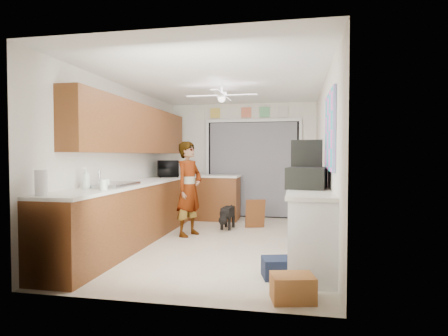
{
  "coord_description": "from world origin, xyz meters",
  "views": [
    {
      "loc": [
        1.18,
        -5.72,
        1.37
      ],
      "look_at": [
        0.0,
        0.4,
        1.15
      ],
      "focal_mm": 30.0,
      "sensor_mm": 36.0,
      "label": 1
    }
  ],
  "objects_px": {
    "paper_towel_roll": "(41,183)",
    "suitcase": "(307,178)",
    "dog": "(228,216)",
    "cup": "(102,185)",
    "microwave": "(168,169)",
    "soap_bottle": "(86,178)",
    "cardboard_box": "(293,288)",
    "navy_crate": "(279,268)",
    "man": "(189,189)"
  },
  "relations": [
    {
      "from": "soap_bottle",
      "to": "microwave",
      "type": "bearing_deg",
      "value": 86.89
    },
    {
      "from": "soap_bottle",
      "to": "cup",
      "type": "bearing_deg",
      "value": 13.29
    },
    {
      "from": "microwave",
      "to": "cardboard_box",
      "type": "height_order",
      "value": "microwave"
    },
    {
      "from": "microwave",
      "to": "man",
      "type": "height_order",
      "value": "man"
    },
    {
      "from": "paper_towel_roll",
      "to": "cardboard_box",
      "type": "distance_m",
      "value": 2.76
    },
    {
      "from": "soap_bottle",
      "to": "dog",
      "type": "height_order",
      "value": "soap_bottle"
    },
    {
      "from": "soap_bottle",
      "to": "dog",
      "type": "xyz_separation_m",
      "value": [
        1.36,
        2.49,
        -0.85
      ]
    },
    {
      "from": "cup",
      "to": "suitcase",
      "type": "distance_m",
      "value": 2.62
    },
    {
      "from": "suitcase",
      "to": "dog",
      "type": "xyz_separation_m",
      "value": [
        -1.38,
        1.86,
        -0.85
      ]
    },
    {
      "from": "cup",
      "to": "man",
      "type": "distance_m",
      "value": 1.86
    },
    {
      "from": "cardboard_box",
      "to": "man",
      "type": "height_order",
      "value": "man"
    },
    {
      "from": "cardboard_box",
      "to": "soap_bottle",
      "type": "bearing_deg",
      "value": 163.34
    },
    {
      "from": "microwave",
      "to": "soap_bottle",
      "type": "bearing_deg",
      "value": 153.65
    },
    {
      "from": "dog",
      "to": "cardboard_box",
      "type": "bearing_deg",
      "value": -64.35
    },
    {
      "from": "navy_crate",
      "to": "man",
      "type": "relative_size",
      "value": 0.23
    },
    {
      "from": "soap_bottle",
      "to": "navy_crate",
      "type": "relative_size",
      "value": 0.75
    },
    {
      "from": "cardboard_box",
      "to": "man",
      "type": "bearing_deg",
      "value": 124.34
    },
    {
      "from": "cardboard_box",
      "to": "man",
      "type": "relative_size",
      "value": 0.25
    },
    {
      "from": "soap_bottle",
      "to": "cardboard_box",
      "type": "height_order",
      "value": "soap_bottle"
    },
    {
      "from": "cardboard_box",
      "to": "man",
      "type": "xyz_separation_m",
      "value": [
        -1.75,
        2.56,
        0.68
      ]
    },
    {
      "from": "paper_towel_roll",
      "to": "suitcase",
      "type": "height_order",
      "value": "paper_towel_roll"
    },
    {
      "from": "suitcase",
      "to": "dog",
      "type": "bearing_deg",
      "value": 134.65
    },
    {
      "from": "microwave",
      "to": "soap_bottle",
      "type": "relative_size",
      "value": 2.13
    },
    {
      "from": "paper_towel_roll",
      "to": "suitcase",
      "type": "bearing_deg",
      "value": 27.83
    },
    {
      "from": "dog",
      "to": "man",
      "type": "bearing_deg",
      "value": -122.05
    },
    {
      "from": "cup",
      "to": "man",
      "type": "height_order",
      "value": "man"
    },
    {
      "from": "cup",
      "to": "suitcase",
      "type": "height_order",
      "value": "suitcase"
    },
    {
      "from": "paper_towel_roll",
      "to": "cardboard_box",
      "type": "relative_size",
      "value": 0.69
    },
    {
      "from": "paper_towel_roll",
      "to": "man",
      "type": "bearing_deg",
      "value": 72.07
    },
    {
      "from": "soap_bottle",
      "to": "man",
      "type": "bearing_deg",
      "value": 65.17
    },
    {
      "from": "cardboard_box",
      "to": "navy_crate",
      "type": "xyz_separation_m",
      "value": [
        -0.16,
        0.64,
        -0.01
      ]
    },
    {
      "from": "suitcase",
      "to": "dog",
      "type": "height_order",
      "value": "suitcase"
    },
    {
      "from": "microwave",
      "to": "soap_bottle",
      "type": "xyz_separation_m",
      "value": [
        -0.15,
        -2.68,
        -0.02
      ]
    },
    {
      "from": "soap_bottle",
      "to": "paper_towel_roll",
      "type": "height_order",
      "value": "same"
    },
    {
      "from": "suitcase",
      "to": "man",
      "type": "distance_m",
      "value": 2.25
    },
    {
      "from": "man",
      "to": "paper_towel_roll",
      "type": "bearing_deg",
      "value": -176.78
    },
    {
      "from": "soap_bottle",
      "to": "suitcase",
      "type": "xyz_separation_m",
      "value": [
        2.74,
        0.64,
        -0.0
      ]
    },
    {
      "from": "soap_bottle",
      "to": "navy_crate",
      "type": "bearing_deg",
      "value": -3.01
    },
    {
      "from": "cup",
      "to": "navy_crate",
      "type": "xyz_separation_m",
      "value": [
        2.23,
        -0.17,
        -0.88
      ]
    },
    {
      "from": "cup",
      "to": "suitcase",
      "type": "xyz_separation_m",
      "value": [
        2.55,
        0.59,
        0.09
      ]
    },
    {
      "from": "paper_towel_roll",
      "to": "suitcase",
      "type": "distance_m",
      "value": 3.12
    },
    {
      "from": "cup",
      "to": "man",
      "type": "xyz_separation_m",
      "value": [
        0.63,
        1.74,
        -0.19
      ]
    },
    {
      "from": "paper_towel_roll",
      "to": "cardboard_box",
      "type": "xyz_separation_m",
      "value": [
        2.59,
        0.05,
        -0.95
      ]
    },
    {
      "from": "suitcase",
      "to": "cup",
      "type": "bearing_deg",
      "value": -158.88
    },
    {
      "from": "microwave",
      "to": "dog",
      "type": "height_order",
      "value": "microwave"
    },
    {
      "from": "microwave",
      "to": "paper_towel_roll",
      "type": "distance_m",
      "value": 3.5
    },
    {
      "from": "cardboard_box",
      "to": "paper_towel_roll",
      "type": "bearing_deg",
      "value": -178.9
    },
    {
      "from": "microwave",
      "to": "suitcase",
      "type": "bearing_deg",
      "value": -151.43
    },
    {
      "from": "navy_crate",
      "to": "man",
      "type": "height_order",
      "value": "man"
    },
    {
      "from": "man",
      "to": "cardboard_box",
      "type": "bearing_deg",
      "value": -124.51
    }
  ]
}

